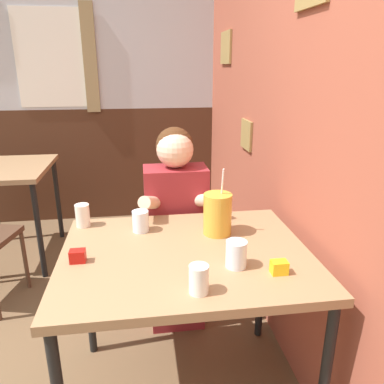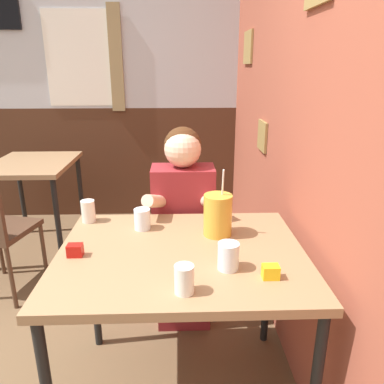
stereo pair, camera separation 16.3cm
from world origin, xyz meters
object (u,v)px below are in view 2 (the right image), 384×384
object	(u,v)px
main_table	(181,266)
cocktail_pitcher	(218,215)
person_seated	(183,228)
background_table	(33,174)

from	to	relation	value
main_table	cocktail_pitcher	bearing A→B (deg)	43.40
main_table	person_seated	size ratio (longest dim) A/B	0.86
person_seated	main_table	bearing A→B (deg)	-91.57
background_table	person_seated	bearing A→B (deg)	-40.01
person_seated	cocktail_pitcher	xyz separation A→B (m)	(0.15, -0.39, 0.24)
person_seated	cocktail_pitcher	size ratio (longest dim) A/B	3.86
background_table	person_seated	distance (m)	1.56
person_seated	cocktail_pitcher	distance (m)	0.48
person_seated	background_table	bearing A→B (deg)	139.99
main_table	background_table	world-z (taller)	same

